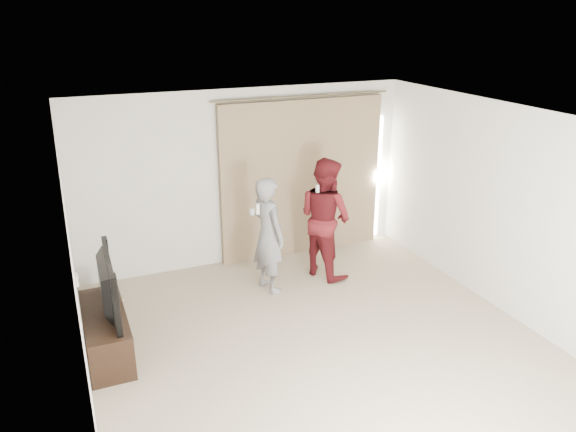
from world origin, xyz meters
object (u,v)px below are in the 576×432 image
(tv_console, at_px, (106,333))
(person_man, at_px, (268,235))
(tv, at_px, (100,285))
(person_woman, at_px, (325,217))

(tv_console, bearing_deg, person_man, 18.17)
(tv, bearing_deg, person_woman, -73.33)
(tv_console, height_order, tv, tv)
(tv_console, relative_size, person_woman, 0.76)
(tv, xyz_separation_m, person_woman, (3.13, 0.87, 0.03))
(person_man, bearing_deg, tv, -161.83)
(tv_console, relative_size, tv, 1.12)
(person_man, height_order, person_woman, person_woman)
(tv_console, distance_m, person_man, 2.40)
(tv_console, height_order, person_man, person_man)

